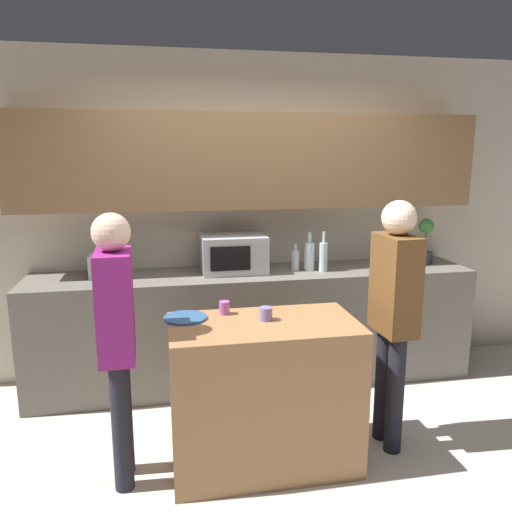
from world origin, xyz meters
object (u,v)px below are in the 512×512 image
toaster (107,266)px  cup_0 (266,314)px  bottle_2 (324,256)px  potted_plant (425,241)px  plate_on_island (185,318)px  microwave (233,254)px  cup_1 (224,308)px  person_center (394,305)px  bottle_1 (309,256)px  person_left (117,329)px  bottle_0 (295,260)px

toaster → cup_0: bearing=-48.2°
bottle_2 → cup_0: (-0.70, -1.03, -0.11)m
potted_plant → plate_on_island: size_ratio=1.52×
microwave → cup_1: (-0.20, -0.99, -0.14)m
toaster → plate_on_island: size_ratio=1.00×
cup_1 → microwave: bearing=78.5°
plate_on_island → person_center: 1.30m
potted_plant → bottle_1: size_ratio=1.24×
microwave → bottle_1: 0.62m
microwave → cup_1: bearing=-101.5°
potted_plant → bottle_1: bearing=-176.2°
toaster → potted_plant: potted_plant is taller
cup_0 → bottle_1: bearing=61.3°
plate_on_island → cup_0: bearing=-13.2°
microwave → person_center: bearing=-53.7°
potted_plant → bottle_2: (-0.97, -0.12, -0.07)m
potted_plant → person_left: bearing=-154.3°
toaster → potted_plant: 2.69m
bottle_0 → cup_1: bearing=-127.0°
bottle_2 → potted_plant: bearing=7.3°
bottle_1 → person_center: (0.23, -1.08, -0.10)m
potted_plant → bottle_0: size_ratio=1.78×
potted_plant → cup_0: 2.03m
microwave → bottle_2: bottle_2 is taller
cup_1 → person_left: bearing=-160.4°
potted_plant → bottle_0: bearing=-177.5°
toaster → cup_1: bearing=-51.2°
toaster → potted_plant: bearing=-0.0°
potted_plant → cup_0: size_ratio=4.96×
cup_0 → bottle_2: bearing=55.8°
cup_1 → person_left: size_ratio=0.05×
bottle_2 → person_left: 1.90m
plate_on_island → person_center: bearing=-5.1°
microwave → cup_0: 1.16m
plate_on_island → bottle_2: bearing=38.1°
bottle_0 → bottle_2: (0.22, -0.07, 0.04)m
bottle_0 → cup_0: size_ratio=2.78×
person_center → bottle_0: bearing=14.9°
microwave → bottle_1: (0.62, -0.07, -0.03)m
cup_1 → toaster: bearing=128.8°
plate_on_island → cup_1: cup_1 is taller
microwave → toaster: microwave is taller
bottle_0 → toaster: bearing=178.0°
cup_0 → microwave: bearing=91.5°
bottle_0 → plate_on_island: bearing=-133.9°
bottle_2 → bottle_1: bearing=153.4°
bottle_1 → cup_1: bottle_1 is taller
potted_plant → plate_on_island: 2.39m
toaster → bottle_2: size_ratio=0.80×
cup_0 → cup_1: 0.28m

